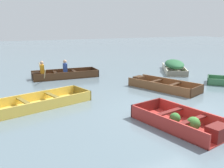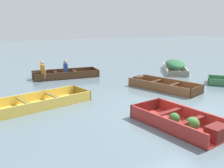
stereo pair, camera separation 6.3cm
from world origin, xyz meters
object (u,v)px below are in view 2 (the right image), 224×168
Objects in this scene: skiff_wooden_brown_near_moored at (161,86)px; dinghy_red_foreground at (183,123)px; skiff_cream_far_moored at (175,65)px; rowboat_dark_varnish_with_crew at (62,74)px; skiff_yellow_mid_moored at (35,104)px.

dinghy_red_foreground is at bearing -117.63° from skiff_wooden_brown_near_moored.
dinghy_red_foreground is 8.47m from skiff_cream_far_moored.
skiff_cream_far_moored is 0.96× the size of rowboat_dark_varnish_with_crew.
skiff_cream_far_moored is at bearing -9.55° from rowboat_dark_varnish_with_crew.
rowboat_dark_varnish_with_crew is (-6.48, 1.09, -0.20)m from skiff_cream_far_moored.
skiff_wooden_brown_near_moored is 5.35m from skiff_yellow_mid_moored.
skiff_cream_far_moored is 6.57m from rowboat_dark_varnish_with_crew.
rowboat_dark_varnish_with_crew is at bearing 170.45° from skiff_cream_far_moored.
rowboat_dark_varnish_with_crew reaches higher than skiff_yellow_mid_moored.
rowboat_dark_varnish_with_crew is (1.95, 4.38, 0.07)m from skiff_yellow_mid_moored.
skiff_wooden_brown_near_moored is 0.89× the size of skiff_yellow_mid_moored.
skiff_yellow_mid_moored is 1.12× the size of skiff_cream_far_moored.
dinghy_red_foreground is 7.99m from rowboat_dark_varnish_with_crew.
rowboat_dark_varnish_with_crew reaches higher than skiff_wooden_brown_near_moored.
rowboat_dark_varnish_with_crew is (-1.41, 7.86, 0.04)m from dinghy_red_foreground.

